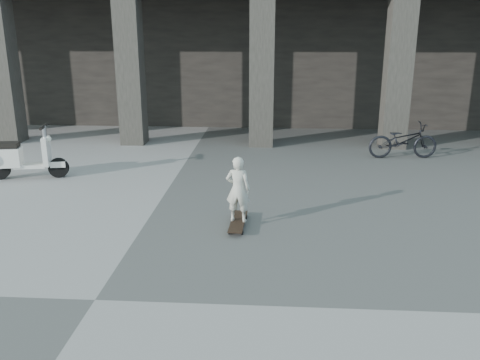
# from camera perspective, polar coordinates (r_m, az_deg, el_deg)

# --- Properties ---
(ground) EXTENTS (90.00, 90.00, 0.00)m
(ground) POSITION_cam_1_polar(r_m,az_deg,el_deg) (6.55, -15.97, -12.82)
(ground) COLOR #4B4A48
(ground) RESTS_ON ground
(colonnade) EXTENTS (28.00, 8.82, 6.00)m
(colonnade) POSITION_cam_1_polar(r_m,az_deg,el_deg) (19.21, -2.64, 16.44)
(colonnade) COLOR black
(colonnade) RESTS_ON ground
(longboard) EXTENTS (0.26, 0.99, 0.10)m
(longboard) POSITION_cam_1_polar(r_m,az_deg,el_deg) (8.41, -0.23, -4.72)
(longboard) COLOR black
(longboard) RESTS_ON ground
(child) EXTENTS (0.43, 0.31, 1.09)m
(child) POSITION_cam_1_polar(r_m,az_deg,el_deg) (8.21, -0.23, -1.05)
(child) COLOR beige
(child) RESTS_ON longboard
(scooter) EXTENTS (1.65, 0.68, 1.16)m
(scooter) POSITION_cam_1_polar(r_m,az_deg,el_deg) (11.94, -24.04, 2.26)
(scooter) COLOR black
(scooter) RESTS_ON ground
(bicycle) EXTENTS (1.74, 0.73, 0.89)m
(bicycle) POSITION_cam_1_polar(r_m,az_deg,el_deg) (13.31, 17.82, 4.25)
(bicycle) COLOR black
(bicycle) RESTS_ON ground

